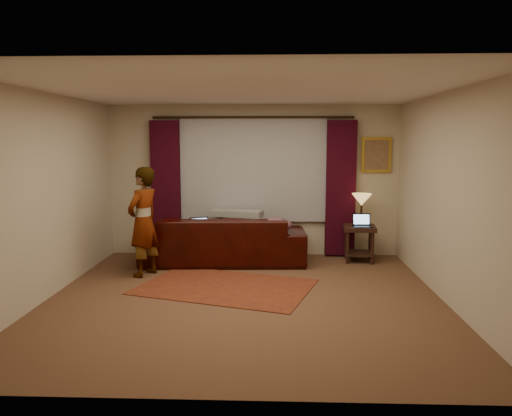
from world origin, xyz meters
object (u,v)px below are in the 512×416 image
(tiffany_lamp, at_px, (361,209))
(person, at_px, (143,222))
(sofa, at_px, (223,230))
(end_table, at_px, (359,244))
(laptop_sofa, at_px, (201,226))
(laptop_table, at_px, (363,221))

(tiffany_lamp, xyz_separation_m, person, (-3.36, -1.07, -0.05))
(sofa, relative_size, person, 1.64)
(sofa, relative_size, end_table, 4.45)
(sofa, bearing_deg, laptop_sofa, 25.99)
(sofa, distance_m, end_table, 2.25)
(laptop_sofa, xyz_separation_m, tiffany_lamp, (2.62, 0.43, 0.21))
(end_table, bearing_deg, laptop_table, -75.80)
(sofa, bearing_deg, tiffany_lamp, -176.89)
(laptop_sofa, distance_m, end_table, 2.63)
(tiffany_lamp, distance_m, laptop_table, 0.25)
(sofa, distance_m, laptop_sofa, 0.41)
(end_table, distance_m, laptop_table, 0.42)
(laptop_sofa, xyz_separation_m, laptop_table, (2.61, 0.24, 0.06))
(person, bearing_deg, laptop_table, 129.07)
(tiffany_lamp, height_order, laptop_table, tiffany_lamp)
(laptop_sofa, height_order, tiffany_lamp, tiffany_lamp)
(sofa, relative_size, laptop_table, 8.36)
(laptop_sofa, bearing_deg, person, -160.12)
(sofa, height_order, person, person)
(tiffany_lamp, bearing_deg, laptop_table, -92.09)
(laptop_table, bearing_deg, laptop_sofa, -177.28)
(laptop_sofa, bearing_deg, sofa, 8.16)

